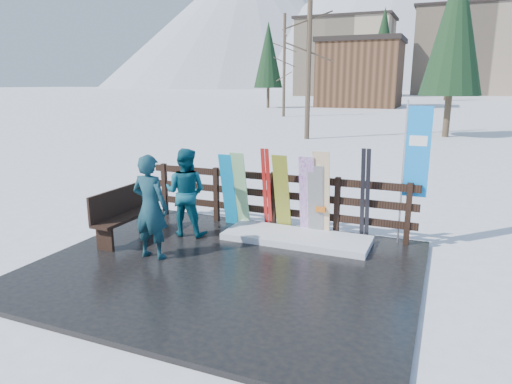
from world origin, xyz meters
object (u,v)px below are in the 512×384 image
at_px(snowboard_0, 229,190).
at_px(snowboard_4, 316,201).
at_px(person_front, 150,207).
at_px(snowboard_1, 240,190).
at_px(bench, 123,213).
at_px(snowboard_3, 307,196).
at_px(snowboard_2, 282,194).
at_px(snowboard_5, 321,195).
at_px(person_back, 186,192).
at_px(rental_flag, 414,157).

xyz_separation_m(snowboard_0, snowboard_4, (1.84, 0.00, -0.05)).
distance_m(snowboard_0, person_front, 2.15).
height_order(snowboard_0, snowboard_1, snowboard_1).
xyz_separation_m(bench, snowboard_3, (3.10, 1.56, 0.26)).
xyz_separation_m(snowboard_1, snowboard_2, (0.89, 0.00, 0.00)).
bearing_deg(snowboard_3, snowboard_5, -0.00).
relative_size(snowboard_3, snowboard_5, 0.94).
bearing_deg(snowboard_1, bench, -137.47).
bearing_deg(snowboard_4, snowboard_0, -180.00).
relative_size(bench, person_back, 0.89).
relative_size(bench, snowboard_3, 0.95).
distance_m(bench, rental_flag, 5.40).
distance_m(snowboard_2, rental_flag, 2.52).
bearing_deg(snowboard_5, snowboard_3, 180.00).
xyz_separation_m(snowboard_3, snowboard_5, (0.27, -0.00, 0.05)).
bearing_deg(person_front, snowboard_3, -134.40).
relative_size(bench, snowboard_2, 0.93).
height_order(snowboard_5, person_back, person_back).
relative_size(bench, person_front, 0.85).
height_order(bench, snowboard_4, snowboard_4).
relative_size(snowboard_3, rental_flag, 0.61).
relative_size(snowboard_4, rental_flag, 0.54).
distance_m(snowboard_4, person_back, 2.49).
bearing_deg(person_front, person_back, -85.71).
xyz_separation_m(bench, person_back, (0.94, 0.72, 0.33)).
distance_m(snowboard_1, snowboard_2, 0.89).
height_order(snowboard_1, snowboard_2, snowboard_2).
bearing_deg(person_back, snowboard_0, -128.93).
height_order(snowboard_1, person_front, person_front).
bearing_deg(person_back, bench, 28.76).
relative_size(snowboard_0, snowboard_3, 0.98).
relative_size(snowboard_1, person_back, 0.94).
height_order(snowboard_2, snowboard_3, snowboard_2).
xyz_separation_m(snowboard_3, snowboard_4, (0.17, 0.00, -0.08)).
bearing_deg(snowboard_3, snowboard_2, 180.00).
distance_m(bench, snowboard_2, 3.04).
height_order(snowboard_3, snowboard_5, snowboard_5).
bearing_deg(snowboard_1, snowboard_0, 180.00).
xyz_separation_m(person_front, person_back, (-0.09, 1.26, -0.03)).
bearing_deg(person_back, snowboard_1, -140.45).
distance_m(snowboard_1, person_front, 2.21).
height_order(snowboard_5, rental_flag, rental_flag).
bearing_deg(rental_flag, snowboard_2, -173.48).
relative_size(snowboard_2, snowboard_4, 1.14).
bearing_deg(snowboard_2, snowboard_1, -180.00).
height_order(bench, person_back, person_back).
distance_m(snowboard_5, person_front, 3.15).
relative_size(snowboard_2, person_back, 0.95).
height_order(snowboard_0, snowboard_5, snowboard_5).
bearing_deg(snowboard_0, snowboard_5, -0.00).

